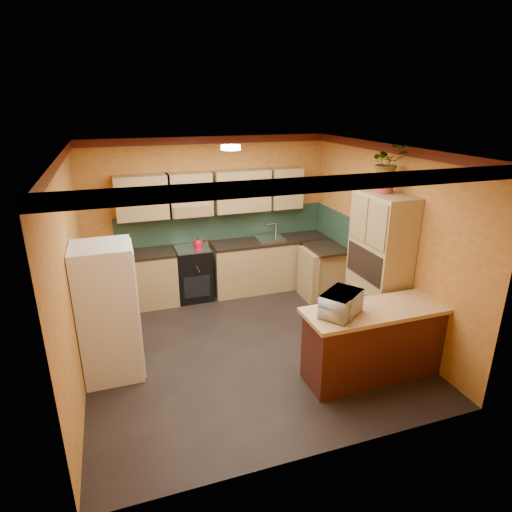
{
  "coord_description": "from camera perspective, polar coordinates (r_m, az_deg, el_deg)",
  "views": [
    {
      "loc": [
        -1.54,
        -4.99,
        3.24
      ],
      "look_at": [
        0.3,
        0.45,
        1.15
      ],
      "focal_mm": 30.0,
      "sensor_mm": 36.0,
      "label": 1
    }
  ],
  "objects": [
    {
      "name": "bar_top",
      "position": [
        5.33,
        16.38,
        -6.85
      ],
      "size": [
        1.9,
        0.65,
        0.05
      ],
      "primitive_type": "cube",
      "color": "tan",
      "rests_on": "breakfast_bar"
    },
    {
      "name": "countertop_right",
      "position": [
        7.34,
        9.47,
        1.1
      ],
      "size": [
        0.62,
        0.8,
        0.04
      ],
      "primitive_type": "cube",
      "color": "black",
      "rests_on": "base_cabinets_right"
    },
    {
      "name": "fern_pot",
      "position": [
        5.92,
        16.8,
        8.83
      ],
      "size": [
        0.22,
        0.22,
        0.16
      ],
      "primitive_type": "cylinder",
      "color": "maroon",
      "rests_on": "pantry"
    },
    {
      "name": "breakfast_bar",
      "position": [
        5.55,
        15.9,
        -11.15
      ],
      "size": [
        1.8,
        0.55,
        0.88
      ],
      "primitive_type": "cube",
      "color": "#542313",
      "rests_on": "ground"
    },
    {
      "name": "kettle",
      "position": [
        7.21,
        -7.71,
        1.69
      ],
      "size": [
        0.19,
        0.19,
        0.18
      ],
      "primitive_type": null,
      "rotation": [
        0.0,
        0.0,
        -0.13
      ],
      "color": "#B00B22",
      "rests_on": "stove"
    },
    {
      "name": "countertop_back",
      "position": [
        7.4,
        -3.77,
        1.49
      ],
      "size": [
        3.65,
        0.62,
        0.04
      ],
      "primitive_type": "cube",
      "color": "black",
      "rests_on": "base_cabinets_back"
    },
    {
      "name": "stove",
      "position": [
        7.42,
        -8.35,
        -2.27
      ],
      "size": [
        0.58,
        0.58,
        0.91
      ],
      "primitive_type": "cube",
      "color": "black",
      "rests_on": "ground"
    },
    {
      "name": "fridge",
      "position": [
        5.48,
        -19.1,
        -7.07
      ],
      "size": [
        0.68,
        0.66,
        1.7
      ],
      "primitive_type": "cube",
      "color": "white",
      "rests_on": "ground"
    },
    {
      "name": "base_cabinets_right",
      "position": [
        7.49,
        9.27,
        -2.23
      ],
      "size": [
        0.6,
        0.8,
        0.88
      ],
      "primitive_type": "cube",
      "color": "tan",
      "rests_on": "ground"
    },
    {
      "name": "microwave",
      "position": [
        4.98,
        11.28,
        -6.26
      ],
      "size": [
        0.6,
        0.57,
        0.28
      ],
      "primitive_type": "imported",
      "rotation": [
        0.0,
        0.0,
        0.63
      ],
      "color": "white",
      "rests_on": "bar_top"
    },
    {
      "name": "room_shell",
      "position": [
        5.61,
        -2.18,
        8.13
      ],
      "size": [
        4.24,
        4.24,
        2.72
      ],
      "color": "black",
      "rests_on": "ground"
    },
    {
      "name": "fern",
      "position": [
        5.87,
        17.11,
        11.86
      ],
      "size": [
        0.48,
        0.43,
        0.47
      ],
      "primitive_type": "imported",
      "rotation": [
        0.0,
        0.0,
        -0.15
      ],
      "color": "tan",
      "rests_on": "fern_pot"
    },
    {
      "name": "pantry",
      "position": [
        6.18,
        16.03,
        -1.57
      ],
      "size": [
        0.48,
        0.9,
        2.1
      ],
      "primitive_type": "cube",
      "color": "tan",
      "rests_on": "ground"
    },
    {
      "name": "base_cabinets_back",
      "position": [
        7.55,
        -3.69,
        -1.82
      ],
      "size": [
        3.65,
        0.6,
        0.88
      ],
      "primitive_type": "cube",
      "color": "tan",
      "rests_on": "ground"
    },
    {
      "name": "sink",
      "position": [
        7.61,
        1.87,
        2.34
      ],
      "size": [
        0.48,
        0.4,
        0.03
      ],
      "primitive_type": "cube",
      "color": "silver",
      "rests_on": "countertop_back"
    }
  ]
}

